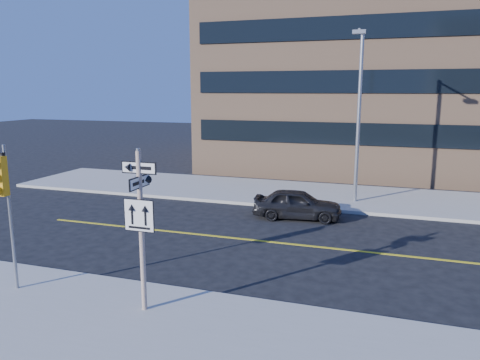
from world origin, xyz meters
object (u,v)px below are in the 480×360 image
(sign_pole, at_px, (141,221))
(traffic_signal, at_px, (3,188))
(streetlight_a, at_px, (359,107))
(parked_car_a, at_px, (297,204))

(sign_pole, distance_m, traffic_signal, 4.05)
(sign_pole, xyz_separation_m, streetlight_a, (4.00, 13.27, 2.32))
(traffic_signal, height_order, parked_car_a, traffic_signal)
(sign_pole, xyz_separation_m, traffic_signal, (-4.00, -0.15, 0.59))
(traffic_signal, bearing_deg, sign_pole, 2.11)
(streetlight_a, bearing_deg, traffic_signal, -120.80)
(parked_car_a, relative_size, streetlight_a, 0.48)
(parked_car_a, bearing_deg, sign_pole, 163.27)
(traffic_signal, distance_m, parked_car_a, 11.95)
(sign_pole, distance_m, streetlight_a, 14.05)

